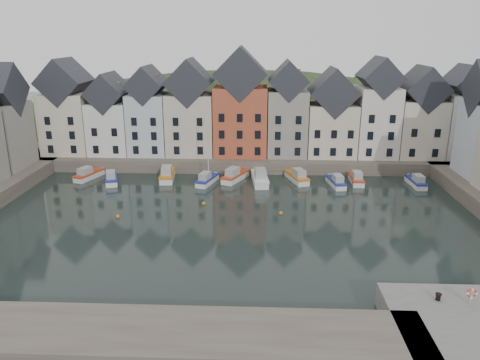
# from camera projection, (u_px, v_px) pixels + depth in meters

# --- Properties ---
(ground) EXTENTS (260.00, 260.00, 0.00)m
(ground) POSITION_uv_depth(u_px,v_px,m) (230.00, 229.00, 53.81)
(ground) COLOR black
(ground) RESTS_ON ground
(far_quay) EXTENTS (90.00, 16.00, 2.00)m
(far_quay) POSITION_uv_depth(u_px,v_px,m) (241.00, 156.00, 82.11)
(far_quay) COLOR #51463E
(far_quay) RESTS_ON ground
(near_wall) EXTENTS (50.00, 6.00, 2.00)m
(near_wall) POSITION_uv_depth(u_px,v_px,m) (70.00, 339.00, 32.93)
(near_wall) COLOR #51463E
(near_wall) RESTS_ON ground
(hillside) EXTENTS (153.60, 70.40, 64.00)m
(hillside) POSITION_uv_depth(u_px,v_px,m) (245.00, 205.00, 112.57)
(hillside) COLOR black
(hillside) RESTS_ON ground
(far_terrace) EXTENTS (72.37, 8.16, 17.78)m
(far_terrace) POSITION_uv_depth(u_px,v_px,m) (260.00, 113.00, 77.71)
(far_terrace) COLOR beige
(far_terrace) RESTS_ON far_quay
(mooring_buoys) EXTENTS (20.50, 5.50, 0.50)m
(mooring_buoys) POSITION_uv_depth(u_px,v_px,m) (201.00, 211.00, 59.00)
(mooring_buoys) COLOR #C16F16
(mooring_buoys) RESTS_ON ground
(boat_a) EXTENTS (3.50, 5.93, 2.17)m
(boat_a) POSITION_uv_depth(u_px,v_px,m) (88.00, 175.00, 72.45)
(boat_a) COLOR silver
(boat_a) RESTS_ON ground
(boat_b) EXTENTS (3.42, 5.90, 2.17)m
(boat_b) POSITION_uv_depth(u_px,v_px,m) (111.00, 179.00, 70.56)
(boat_b) COLOR silver
(boat_b) RESTS_ON ground
(boat_c) EXTENTS (2.66, 6.69, 2.50)m
(boat_c) POSITION_uv_depth(u_px,v_px,m) (167.00, 175.00, 72.06)
(boat_c) COLOR silver
(boat_c) RESTS_ON ground
(boat_d) EXTENTS (3.23, 5.74, 10.48)m
(boat_d) POSITION_uv_depth(u_px,v_px,m) (207.00, 179.00, 69.98)
(boat_d) COLOR silver
(boat_d) RESTS_ON ground
(boat_e) EXTENTS (4.28, 6.41, 2.37)m
(boat_e) POSITION_uv_depth(u_px,v_px,m) (235.00, 176.00, 71.59)
(boat_e) COLOR silver
(boat_e) RESTS_ON ground
(boat_f) EXTENTS (2.80, 7.08, 2.65)m
(boat_f) POSITION_uv_depth(u_px,v_px,m) (260.00, 178.00, 70.18)
(boat_f) COLOR silver
(boat_f) RESTS_ON ground
(boat_g) EXTENTS (3.60, 6.31, 2.31)m
(boat_g) POSITION_uv_depth(u_px,v_px,m) (297.00, 177.00, 71.15)
(boat_g) COLOR silver
(boat_g) RESTS_ON ground
(boat_h) EXTENTS (2.49, 5.59, 2.07)m
(boat_h) POSITION_uv_depth(u_px,v_px,m) (336.00, 182.00, 69.02)
(boat_h) COLOR silver
(boat_h) RESTS_ON ground
(boat_i) EXTENTS (1.91, 5.61, 2.13)m
(boat_i) POSITION_uv_depth(u_px,v_px,m) (356.00, 179.00, 70.44)
(boat_i) COLOR silver
(boat_i) RESTS_ON ground
(boat_j) EXTENTS (1.92, 5.41, 2.05)m
(boat_j) POSITION_uv_depth(u_px,v_px,m) (416.00, 182.00, 69.01)
(boat_j) COLOR silver
(boat_j) RESTS_ON ground
(mooring_bollard) EXTENTS (0.48, 0.48, 0.56)m
(mooring_bollard) POSITION_uv_depth(u_px,v_px,m) (438.00, 297.00, 35.79)
(mooring_bollard) COLOR black
(mooring_bollard) RESTS_ON near_quay
(life_ring_post) EXTENTS (0.80, 0.17, 1.30)m
(life_ring_post) POSITION_uv_depth(u_px,v_px,m) (472.00, 293.00, 35.17)
(life_ring_post) COLOR gray
(life_ring_post) RESTS_ON near_quay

